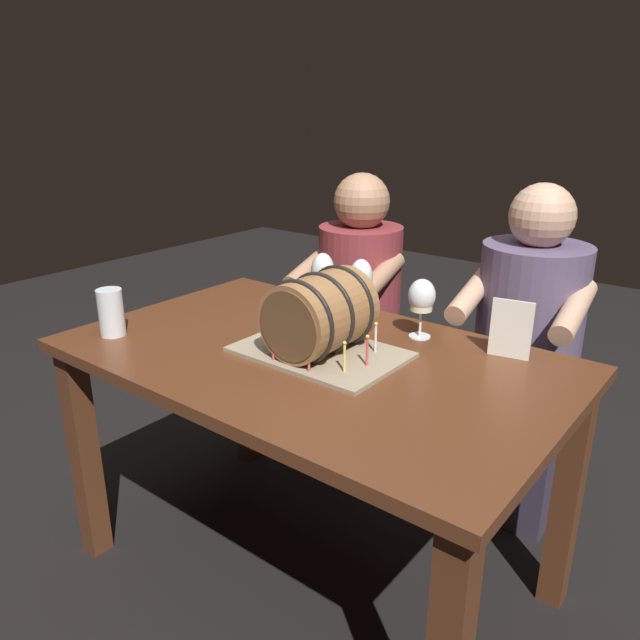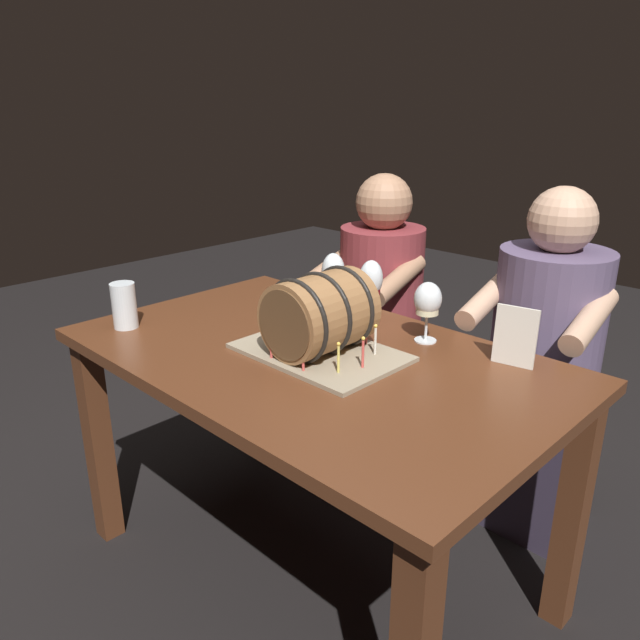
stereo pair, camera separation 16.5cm
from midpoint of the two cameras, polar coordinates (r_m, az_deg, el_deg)
The scene contains 10 objects.
ground_plane at distance 2.11m, azimuth 1.79°, elevation -22.34°, with size 8.00×8.00×0.00m, color black.
dining_table at distance 1.75m, azimuth 2.02°, elevation -6.54°, with size 1.38×0.84×0.76m.
barrel_cake at distance 1.65m, azimuth 2.87°, elevation 0.18°, with size 0.45×0.30×0.23m.
wine_glass_empty at distance 1.93m, azimuth 3.69°, elevation 4.35°, with size 0.07×0.07×0.21m.
wine_glass_white at distance 1.78m, azimuth 12.63°, elevation 1.64°, with size 0.08×0.08×0.18m.
wine_glass_red at distance 1.92m, azimuth 7.23°, elevation 3.57°, with size 0.07×0.07×0.20m.
beer_pint at distance 1.93m, azimuth -15.45°, elevation 1.16°, with size 0.07×0.07×0.14m.
menu_card at distance 1.69m, azimuth 20.41°, elevation -1.50°, with size 0.11×0.01×0.16m, color silver.
person_seated_left at distance 2.51m, azimuth 7.41°, elevation -0.98°, with size 0.41×0.50×1.16m.
person_seated_right at distance 2.19m, azimuth 21.93°, elevation -4.99°, with size 0.41×0.49×1.17m.
Camera 2 is at (1.11, -1.10, 1.41)m, focal length 34.41 mm.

